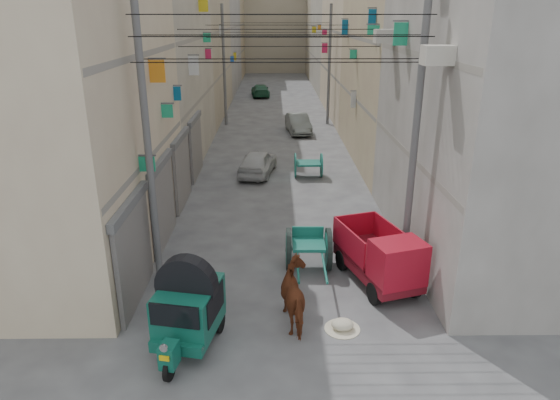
{
  "coord_description": "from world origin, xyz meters",
  "views": [
    {
      "loc": [
        -0.2,
        -7.11,
        7.29
      ],
      "look_at": [
        -0.03,
        6.5,
        2.23
      ],
      "focal_mm": 32.0,
      "sensor_mm": 36.0,
      "label": 1
    }
  ],
  "objects_px": {
    "tonga_cart": "(308,248)",
    "mini_truck": "(383,262)",
    "distant_car_white": "(258,162)",
    "distant_car_grey": "(298,124)",
    "auto_rickshaw": "(188,306)",
    "horse": "(298,296)",
    "feed_sack": "(342,324)",
    "distant_car_green": "(260,90)",
    "second_cart": "(308,164)"
  },
  "relations": [
    {
      "from": "tonga_cart",
      "to": "horse",
      "type": "xyz_separation_m",
      "value": [
        -0.44,
        -2.87,
        0.09
      ]
    },
    {
      "from": "second_cart",
      "to": "distant_car_grey",
      "type": "height_order",
      "value": "distant_car_grey"
    },
    {
      "from": "tonga_cart",
      "to": "horse",
      "type": "relative_size",
      "value": 1.58
    },
    {
      "from": "horse",
      "to": "distant_car_green",
      "type": "distance_m",
      "value": 37.29
    },
    {
      "from": "horse",
      "to": "mini_truck",
      "type": "bearing_deg",
      "value": -157.96
    },
    {
      "from": "distant_car_white",
      "to": "distant_car_grey",
      "type": "xyz_separation_m",
      "value": [
        2.38,
        9.1,
        0.01
      ]
    },
    {
      "from": "distant_car_white",
      "to": "distant_car_grey",
      "type": "relative_size",
      "value": 0.95
    },
    {
      "from": "distant_car_white",
      "to": "distant_car_green",
      "type": "xyz_separation_m",
      "value": [
        -0.5,
        24.74,
        -0.03
      ]
    },
    {
      "from": "feed_sack",
      "to": "distant_car_grey",
      "type": "distance_m",
      "value": 21.91
    },
    {
      "from": "horse",
      "to": "second_cart",
      "type": "bearing_deg",
      "value": -107.04
    },
    {
      "from": "auto_rickshaw",
      "to": "distant_car_grey",
      "type": "distance_m",
      "value": 22.72
    },
    {
      "from": "feed_sack",
      "to": "distant_car_white",
      "type": "xyz_separation_m",
      "value": [
        -2.46,
        12.81,
        0.46
      ]
    },
    {
      "from": "second_cart",
      "to": "feed_sack",
      "type": "relative_size",
      "value": 2.38
    },
    {
      "from": "auto_rickshaw",
      "to": "distant_car_white",
      "type": "bearing_deg",
      "value": 96.13
    },
    {
      "from": "auto_rickshaw",
      "to": "mini_truck",
      "type": "height_order",
      "value": "mini_truck"
    },
    {
      "from": "distant_car_grey",
      "to": "auto_rickshaw",
      "type": "bearing_deg",
      "value": -105.74
    },
    {
      "from": "auto_rickshaw",
      "to": "distant_car_green",
      "type": "bearing_deg",
      "value": 100.21
    },
    {
      "from": "auto_rickshaw",
      "to": "horse",
      "type": "height_order",
      "value": "auto_rickshaw"
    },
    {
      "from": "feed_sack",
      "to": "distant_car_grey",
      "type": "bearing_deg",
      "value": 90.21
    },
    {
      "from": "auto_rickshaw",
      "to": "distant_car_grey",
      "type": "xyz_separation_m",
      "value": [
        3.58,
        22.43,
        -0.41
      ]
    },
    {
      "from": "distant_car_grey",
      "to": "distant_car_green",
      "type": "distance_m",
      "value": 15.91
    },
    {
      "from": "tonga_cart",
      "to": "mini_truck",
      "type": "distance_m",
      "value": 2.35
    },
    {
      "from": "second_cart",
      "to": "distant_car_white",
      "type": "relative_size",
      "value": 0.37
    },
    {
      "from": "horse",
      "to": "distant_car_green",
      "type": "xyz_separation_m",
      "value": [
        -1.88,
        37.25,
        -0.2
      ]
    },
    {
      "from": "tonga_cart",
      "to": "feed_sack",
      "type": "bearing_deg",
      "value": -77.98
    },
    {
      "from": "auto_rickshaw",
      "to": "horse",
      "type": "xyz_separation_m",
      "value": [
        2.58,
        0.83,
        -0.25
      ]
    },
    {
      "from": "mini_truck",
      "to": "horse",
      "type": "xyz_separation_m",
      "value": [
        -2.45,
        -1.66,
        -0.06
      ]
    },
    {
      "from": "tonga_cart",
      "to": "mini_truck",
      "type": "relative_size",
      "value": 0.86
    },
    {
      "from": "horse",
      "to": "distant_car_grey",
      "type": "bearing_deg",
      "value": -104.77
    },
    {
      "from": "auto_rickshaw",
      "to": "mini_truck",
      "type": "xyz_separation_m",
      "value": [
        5.03,
        2.49,
        -0.18
      ]
    },
    {
      "from": "mini_truck",
      "to": "second_cart",
      "type": "relative_size",
      "value": 2.57
    },
    {
      "from": "feed_sack",
      "to": "distant_car_white",
      "type": "relative_size",
      "value": 0.16
    },
    {
      "from": "auto_rickshaw",
      "to": "second_cart",
      "type": "xyz_separation_m",
      "value": [
        3.62,
        12.89,
        -0.4
      ]
    },
    {
      "from": "distant_car_green",
      "to": "tonga_cart",
      "type": "bearing_deg",
      "value": 88.71
    },
    {
      "from": "mini_truck",
      "to": "tonga_cart",
      "type": "bearing_deg",
      "value": 131.5
    },
    {
      "from": "auto_rickshaw",
      "to": "horse",
      "type": "bearing_deg",
      "value": 29.13
    },
    {
      "from": "distant_car_green",
      "to": "feed_sack",
      "type": "bearing_deg",
      "value": 89.36
    },
    {
      "from": "tonga_cart",
      "to": "distant_car_white",
      "type": "distance_m",
      "value": 9.8
    },
    {
      "from": "auto_rickshaw",
      "to": "feed_sack",
      "type": "height_order",
      "value": "auto_rickshaw"
    },
    {
      "from": "horse",
      "to": "distant_car_grey",
      "type": "height_order",
      "value": "horse"
    },
    {
      "from": "second_cart",
      "to": "tonga_cart",
      "type": "bearing_deg",
      "value": -93.88
    },
    {
      "from": "second_cart",
      "to": "horse",
      "type": "bearing_deg",
      "value": -95.07
    },
    {
      "from": "mini_truck",
      "to": "distant_car_grey",
      "type": "xyz_separation_m",
      "value": [
        -1.45,
        19.94,
        -0.22
      ]
    },
    {
      "from": "distant_car_white",
      "to": "auto_rickshaw",
      "type": "bearing_deg",
      "value": 95.18
    },
    {
      "from": "tonga_cart",
      "to": "distant_car_white",
      "type": "height_order",
      "value": "tonga_cart"
    },
    {
      "from": "feed_sack",
      "to": "distant_car_green",
      "type": "height_order",
      "value": "distant_car_green"
    },
    {
      "from": "auto_rickshaw",
      "to": "feed_sack",
      "type": "relative_size",
      "value": 4.6
    },
    {
      "from": "feed_sack",
      "to": "auto_rickshaw",
      "type": "bearing_deg",
      "value": -171.8
    },
    {
      "from": "auto_rickshaw",
      "to": "distant_car_white",
      "type": "distance_m",
      "value": 13.39
    },
    {
      "from": "second_cart",
      "to": "mini_truck",
      "type": "bearing_deg",
      "value": -82.41
    }
  ]
}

